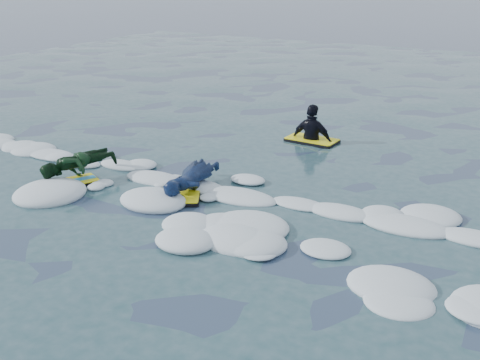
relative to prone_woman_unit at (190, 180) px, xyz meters
name	(u,v)px	position (x,y,z in m)	size (l,w,h in m)	color
ground	(124,211)	(-0.44, -1.27, -0.22)	(120.00, 120.00, 0.00)	#1A273E
foam_band	(162,191)	(-0.44, -0.24, -0.22)	(12.00, 3.10, 0.30)	silver
prone_woman_unit	(190,180)	(0.00, 0.00, 0.00)	(1.06, 1.73, 0.43)	black
prone_child_unit	(78,167)	(-2.05, -0.59, 0.06)	(1.15, 1.52, 0.54)	black
waiting_rider_unit	(312,142)	(0.68, 3.82, -0.21)	(1.17, 0.69, 1.70)	black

